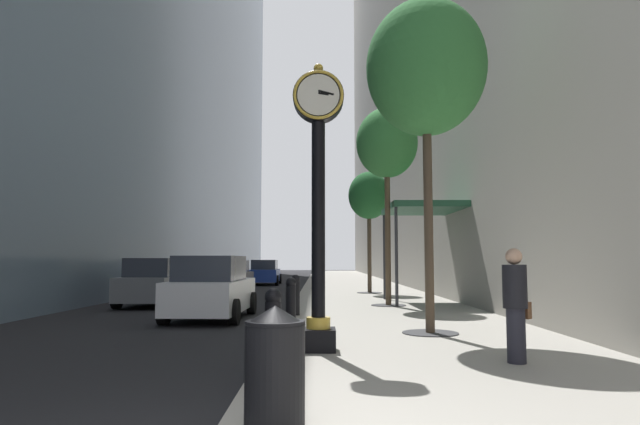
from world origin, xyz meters
TOP-DOWN VIEW (x-y plane):
  - ground_plane at (0.00, 27.00)m, footprint 110.00×110.00m
  - sidewalk_right at (2.80, 30.00)m, footprint 5.60×80.00m
  - street_clock at (0.87, 5.25)m, footprint 0.84×0.55m
  - bollard_nearest at (0.25, 3.97)m, footprint 0.24×0.24m
  - bollard_third at (0.25, 8.60)m, footprint 0.24×0.24m
  - bollard_fourth at (0.25, 10.92)m, footprint 0.24×0.24m
  - street_tree_near at (3.07, 7.32)m, footprint 2.44×2.44m
  - street_tree_mid_near at (3.07, 13.95)m, footprint 1.99×1.99m
  - street_tree_mid_far at (3.07, 20.58)m, footprint 1.83×1.83m
  - trash_bin at (0.51, 1.16)m, footprint 0.53×0.53m
  - pedestrian_walking at (3.67, 4.21)m, footprint 0.52×0.50m
  - storefront_awning at (4.36, 15.15)m, footprint 2.40×3.60m
  - car_blue_near at (-2.63, 31.74)m, footprint 1.98×4.46m
  - car_black_mid at (-3.56, 23.99)m, footprint 2.02×4.06m
  - car_grey_far at (-4.78, 15.57)m, footprint 1.99×4.08m
  - car_white_trailing at (-2.01, 11.22)m, footprint 2.05×4.12m

SIDE VIEW (x-z plane):
  - ground_plane at x=0.00m, z-range 0.00..0.00m
  - sidewalk_right at x=2.80m, z-range 0.00..0.14m
  - trash_bin at x=0.51m, z-range 0.15..1.20m
  - bollard_nearest at x=0.25m, z-range 0.16..1.22m
  - bollard_third at x=0.25m, z-range 0.16..1.22m
  - bollard_fourth at x=0.25m, z-range 0.16..1.22m
  - car_black_mid at x=-3.56m, z-range -0.02..1.54m
  - car_blue_near at x=-2.63m, z-range -0.02..1.56m
  - car_grey_far at x=-4.78m, z-range -0.02..1.61m
  - car_white_trailing at x=-2.01m, z-range -0.03..1.66m
  - pedestrian_walking at x=3.67m, z-range 0.18..1.79m
  - street_clock at x=0.87m, z-range 0.37..5.07m
  - storefront_awning at x=4.36m, z-range 1.63..4.93m
  - street_tree_mid_far at x=3.07m, z-range 1.71..7.05m
  - street_tree_mid_near at x=3.07m, z-range 2.12..8.50m
  - street_tree_near at x=3.07m, z-range 2.09..8.86m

